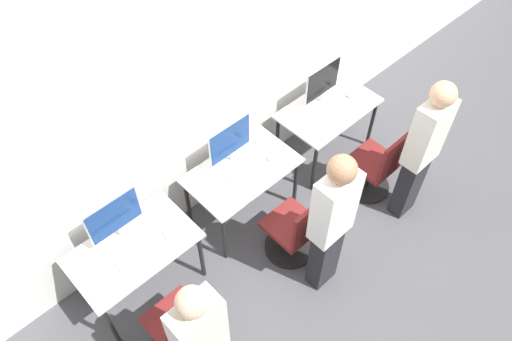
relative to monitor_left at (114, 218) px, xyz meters
name	(u,v)px	position (x,y,z in m)	size (l,w,h in m)	color
ground_plane	(265,231)	(1.22, -0.48, -0.96)	(20.00, 20.00, 0.00)	#4C4C51
wall_back	(206,89)	(1.22, 0.28, 0.44)	(12.00, 0.05, 2.80)	silver
desk_left	(134,253)	(0.00, -0.17, -0.34)	(1.05, 0.64, 0.70)	silver
monitor_left	(114,218)	(0.00, 0.00, 0.00)	(0.48, 0.16, 0.47)	#B2B2B7
keyboard_left	(139,254)	(0.00, -0.26, -0.25)	(0.39, 0.13, 0.02)	silver
mouse_left	(167,234)	(0.28, -0.27, -0.24)	(0.06, 0.09, 0.03)	silver
office_chair_left	(181,329)	(-0.07, -0.85, -0.60)	(0.48, 0.48, 0.88)	black
person_left	(201,341)	(-0.12, -1.22, -0.09)	(0.36, 0.21, 1.59)	#232328
desk_center	(242,175)	(1.22, -0.17, -0.34)	(1.05, 0.64, 0.70)	silver
monitor_center	(230,142)	(1.22, -0.01, 0.00)	(0.48, 0.16, 0.47)	#B2B2B7
keyboard_center	(247,173)	(1.22, -0.24, -0.25)	(0.39, 0.13, 0.02)	silver
mouse_center	(270,158)	(1.50, -0.25, -0.24)	(0.06, 0.09, 0.03)	silver
office_chair_center	(295,232)	(1.26, -0.84, -0.60)	(0.48, 0.48, 0.88)	black
person_center	(331,222)	(1.25, -1.21, -0.03)	(0.36, 0.22, 1.70)	#232328
desk_right	(328,113)	(2.45, -0.17, -0.34)	(1.05, 0.64, 0.70)	silver
monitor_right	(322,83)	(2.45, -0.04, 0.00)	(0.48, 0.16, 0.47)	#B2B2B7
keyboard_right	(334,110)	(2.45, -0.23, -0.25)	(0.39, 0.13, 0.02)	silver
mouse_right	(350,95)	(2.73, -0.21, -0.24)	(0.06, 0.09, 0.03)	silver
office_chair_right	(376,168)	(2.42, -0.88, -0.60)	(0.48, 0.48, 0.88)	black
person_right	(423,148)	(2.46, -1.25, -0.03)	(0.36, 0.22, 1.69)	#232328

